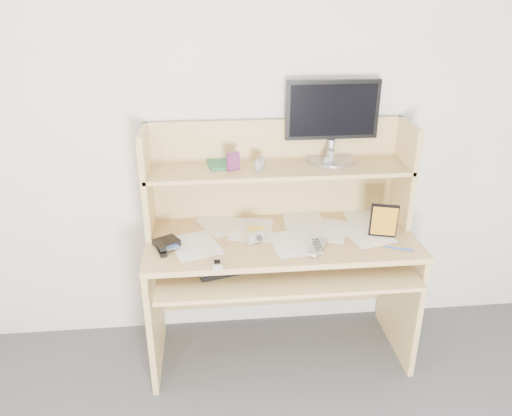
{
  "coord_description": "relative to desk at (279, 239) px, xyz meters",
  "views": [
    {
      "loc": [
        -0.36,
        -0.81,
        1.95
      ],
      "look_at": [
        -0.14,
        1.43,
        0.94
      ],
      "focal_mm": 35.0,
      "sensor_mm": 36.0,
      "label": 1
    }
  ],
  "objects": [
    {
      "name": "back_wall",
      "position": [
        0.0,
        0.24,
        0.56
      ],
      "size": [
        3.6,
        0.04,
        2.5
      ],
      "primitive_type": "cube",
      "color": "white",
      "rests_on": "floor"
    },
    {
      "name": "digital_camera",
      "position": [
        -0.15,
        -0.13,
        0.09
      ],
      "size": [
        0.09,
        0.07,
        0.05
      ],
      "primitive_type": "cube",
      "rotation": [
        0.0,
        0.0,
        0.48
      ],
      "color": "silver",
      "rests_on": "paper_clutter"
    },
    {
      "name": "monitor",
      "position": [
        0.29,
        0.16,
        0.62
      ],
      "size": [
        0.5,
        0.25,
        0.43
      ],
      "rotation": [
        0.0,
        0.0,
        0.01
      ],
      "color": "#9E9EA3",
      "rests_on": "desk"
    },
    {
      "name": "tv_remote",
      "position": [
        0.16,
        -0.24,
        0.07
      ],
      "size": [
        0.14,
        0.18,
        0.02
      ],
      "primitive_type": "cube",
      "rotation": [
        0.0,
        0.0,
        -0.53
      ],
      "color": "gray",
      "rests_on": "paper_clutter"
    },
    {
      "name": "keyboard",
      "position": [
        -0.2,
        -0.18,
        -0.03
      ],
      "size": [
        0.53,
        0.3,
        0.03
      ],
      "rotation": [
        0.0,
        0.0,
        0.27
      ],
      "color": "black",
      "rests_on": "desk"
    },
    {
      "name": "paper_clutter",
      "position": [
        0.0,
        -0.08,
        0.06
      ],
      "size": [
        1.32,
        0.54,
        0.01
      ],
      "primitive_type": "cube",
      "color": "white",
      "rests_on": "desk"
    },
    {
      "name": "blue_pen",
      "position": [
        0.56,
        -0.28,
        0.07
      ],
      "size": [
        0.13,
        0.06,
        0.01
      ],
      "primitive_type": "cylinder",
      "rotation": [
        1.57,
        0.0,
        1.21
      ],
      "color": "blue",
      "rests_on": "paper_clutter"
    },
    {
      "name": "sticky_note_pad",
      "position": [
        -0.13,
        -0.01,
        0.06
      ],
      "size": [
        0.1,
        0.1,
        0.01
      ],
      "primitive_type": "cube",
      "rotation": [
        0.0,
        0.0,
        -0.23
      ],
      "color": "yellow",
      "rests_on": "desk"
    },
    {
      "name": "wallet",
      "position": [
        -0.59,
        -0.12,
        0.08
      ],
      "size": [
        0.15,
        0.14,
        0.03
      ],
      "primitive_type": "cube",
      "rotation": [
        0.0,
        0.0,
        0.53
      ],
      "color": "black",
      "rests_on": "paper_clutter"
    },
    {
      "name": "chip_stack_a",
      "position": [
        -0.09,
        0.07,
        0.41
      ],
      "size": [
        0.04,
        0.04,
        0.05
      ],
      "primitive_type": "cylinder",
      "rotation": [
        0.0,
        0.0,
        -0.12
      ],
      "color": "black",
      "rests_on": "desk"
    },
    {
      "name": "shelf_book",
      "position": [
        -0.31,
        0.12,
        0.39
      ],
      "size": [
        0.14,
        0.17,
        0.02
      ],
      "primitive_type": "cube",
      "rotation": [
        0.0,
        0.0,
        0.14
      ],
      "color": "#2D7144",
      "rests_on": "desk"
    },
    {
      "name": "chip_stack_b",
      "position": [
        -0.11,
        0.02,
        0.42
      ],
      "size": [
        0.05,
        0.05,
        0.06
      ],
      "primitive_type": "cylinder",
      "rotation": [
        0.0,
        0.0,
        0.42
      ],
      "color": "white",
      "rests_on": "desk"
    },
    {
      "name": "card_box",
      "position": [
        -0.24,
        0.05,
        0.43
      ],
      "size": [
        0.07,
        0.05,
        0.09
      ],
      "primitive_type": "cube",
      "rotation": [
        0.0,
        0.0,
        0.45
      ],
      "color": "#A51616",
      "rests_on": "desk"
    },
    {
      "name": "chip_stack_c",
      "position": [
        0.26,
        0.09,
        0.41
      ],
      "size": [
        0.05,
        0.05,
        0.05
      ],
      "primitive_type": "cylinder",
      "rotation": [
        0.0,
        0.0,
        -0.4
      ],
      "color": "black",
      "rests_on": "desk"
    },
    {
      "name": "chip_stack_d",
      "position": [
        0.28,
        0.1,
        0.42
      ],
      "size": [
        0.04,
        0.04,
        0.07
      ],
      "primitive_type": "cylinder",
      "rotation": [
        0.0,
        0.0,
        -0.05
      ],
      "color": "white",
      "rests_on": "desk"
    },
    {
      "name": "stapler",
      "position": [
        -0.62,
        -0.18,
        0.08
      ],
      "size": [
        0.07,
        0.13,
        0.04
      ],
      "primitive_type": "cube",
      "rotation": [
        0.0,
        0.0,
        0.32
      ],
      "color": "black",
      "rests_on": "paper_clutter"
    },
    {
      "name": "game_case",
      "position": [
        0.51,
        -0.15,
        0.16
      ],
      "size": [
        0.14,
        0.05,
        0.19
      ],
      "primitive_type": "cube",
      "rotation": [
        0.0,
        0.0,
        -0.28
      ],
      "color": "black",
      "rests_on": "paper_clutter"
    },
    {
      "name": "desk",
      "position": [
        0.0,
        0.0,
        0.0
      ],
      "size": [
        1.4,
        0.7,
        1.3
      ],
      "color": "tan",
      "rests_on": "floor"
    },
    {
      "name": "flip_phone",
      "position": [
        -0.34,
        -0.34,
        0.07
      ],
      "size": [
        0.05,
        0.09,
        0.02
      ],
      "primitive_type": "cube",
      "rotation": [
        0.0,
        0.0,
        0.05
      ],
      "color": "silver",
      "rests_on": "paper_clutter"
    }
  ]
}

